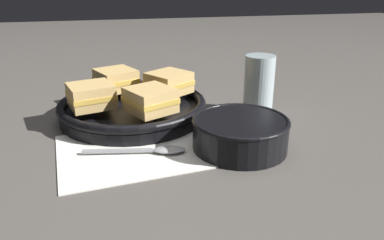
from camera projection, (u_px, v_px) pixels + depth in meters
The scene contains 10 objects.
ground_plane at pixel (184, 138), 0.71m from camera, with size 4.00×4.00×0.00m, color #56514C.
napkin at pixel (133, 150), 0.66m from camera, with size 0.28×0.25×0.00m.
soup_bowl at pixel (240, 132), 0.65m from camera, with size 0.17×0.17×0.06m.
spoon at pixel (155, 150), 0.64m from camera, with size 0.18×0.05×0.01m.
skillet at pixel (133, 108), 0.80m from camera, with size 0.31×0.31×0.04m.
sandwich_near_left at pixel (150, 100), 0.72m from camera, with size 0.11×0.11×0.05m.
sandwich_near_right at pixel (168, 83), 0.83m from camera, with size 0.12×0.11×0.05m.
sandwich_far_left at pixel (116, 79), 0.85m from camera, with size 0.11×0.11×0.05m.
sandwich_far_right at pixel (91, 96), 0.74m from camera, with size 0.10×0.10×0.05m.
drinking_glass at pixel (259, 85), 0.81m from camera, with size 0.06×0.06×0.13m.
Camera 1 is at (-0.13, -0.63, 0.29)m, focal length 35.00 mm.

